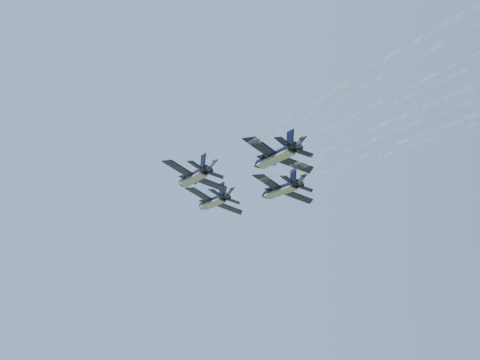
{
  "coord_description": "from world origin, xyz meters",
  "views": [
    {
      "loc": [
        1.38,
        -102.61,
        61.76
      ],
      "look_at": [
        3.61,
        -1.13,
        96.76
      ],
      "focal_mm": 45.0,
      "sensor_mm": 36.0,
      "label": 1
    }
  ],
  "objects_px": {
    "jet_lead": "(213,202)",
    "jet_right": "(280,190)",
    "jet_left": "(193,177)",
    "jet_slot": "(275,157)"
  },
  "relations": [
    {
      "from": "jet_left",
      "to": "jet_lead",
      "type": "bearing_deg",
      "value": 55.63
    },
    {
      "from": "jet_right",
      "to": "jet_left",
      "type": "bearing_deg",
      "value": -179.35
    },
    {
      "from": "jet_left",
      "to": "jet_slot",
      "type": "height_order",
      "value": "same"
    },
    {
      "from": "jet_lead",
      "to": "jet_right",
      "type": "height_order",
      "value": "same"
    },
    {
      "from": "jet_right",
      "to": "jet_lead",
      "type": "bearing_deg",
      "value": 125.61
    },
    {
      "from": "jet_lead",
      "to": "jet_left",
      "type": "xyz_separation_m",
      "value": [
        -2.96,
        -14.42,
        0.0
      ]
    },
    {
      "from": "jet_right",
      "to": "jet_slot",
      "type": "relative_size",
      "value": 1.0
    },
    {
      "from": "jet_lead",
      "to": "jet_left",
      "type": "relative_size",
      "value": 1.0
    },
    {
      "from": "jet_lead",
      "to": "jet_slot",
      "type": "height_order",
      "value": "same"
    },
    {
      "from": "jet_lead",
      "to": "jet_right",
      "type": "relative_size",
      "value": 1.0
    }
  ]
}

